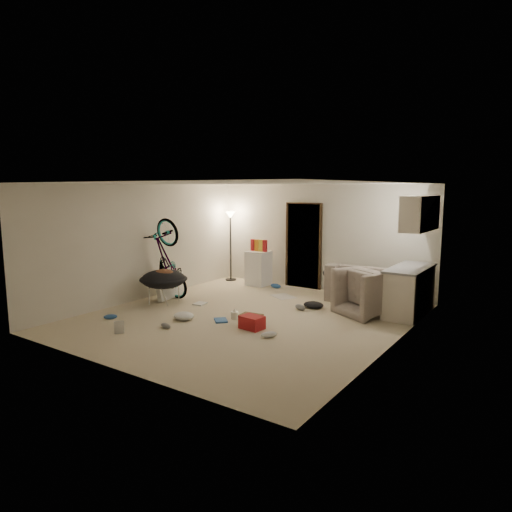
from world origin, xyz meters
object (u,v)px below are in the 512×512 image
Objects in this scene: mini_fridge at (259,268)px; tv_box at (170,285)px; drink_case_b at (252,322)px; drink_case_a at (251,320)px; sofa at (376,289)px; saucer_chair at (164,283)px; juicer at (234,315)px; floor_lamp at (230,231)px; bicycle at (168,277)px; kitchen_counter at (409,291)px; armchair at (372,297)px.

mini_fridge reaches higher than tv_box.
mini_fridge is 2.21× the size of drink_case_b.
sofa is at bearing 59.96° from drink_case_a.
tv_box is (-0.20, 0.39, -0.13)m from saucer_chair.
floor_lamp is at bearing 128.49° from juicer.
tv_box is (0.10, -2.33, -1.02)m from floor_lamp.
bicycle is 2.11× the size of mini_fridge.
sofa is at bearing 21.48° from tv_box.
drink_case_b is (-1.96, -2.50, -0.33)m from kitchen_counter.
bicycle is 2.89m from drink_case_b.
kitchen_counter is 3.85× the size of drink_case_b.
saucer_chair is 0.46m from tv_box.
tv_box reaches higher than drink_case_b.
mini_fridge is (-3.88, 0.55, -0.01)m from kitchen_counter.
armchair is at bearing -148.12° from kitchen_counter.
kitchen_counter reaches higher than mini_fridge.
armchair is 2.65× the size of drink_case_a.
drink_case_b is at bearing 64.62° from sofa.
kitchen_counter is 1.74× the size of mini_fridge.
mini_fridge is at bearing -18.15° from bicycle.
sofa is at bearing -1.97° from mini_fridge.
floor_lamp is at bearing 96.27° from saucer_chair.
armchair is 3.41m from mini_fridge.
kitchen_counter is at bearing 56.85° from drink_case_b.
drink_case_b is (2.77, -0.82, -0.18)m from tv_box.
tv_box is 2.36× the size of drink_case_a.
mini_fridge is at bearing -6.00° from floor_lamp.
bicycle is at bearing 169.99° from drink_case_b.
saucer_chair is 2.52m from drink_case_a.
sofa is 3.17m from drink_case_b.
tv_box is at bearing -160.47° from kitchen_counter.
mini_fridge is 3.61m from drink_case_b.
mini_fridge reaches higher than armchair.
kitchen_counter reaches higher than juicer.
floor_lamp is 2.54m from tv_box.
drink_case_a is 0.96× the size of drink_case_b.
juicer is at bearing 70.29° from armchair.
floor_lamp is 2.54m from bicycle.
sofa is at bearing -58.57° from bicycle.
tv_box is at bearing -87.54° from floor_lamp.
bicycle is at bearing 46.21° from armchair.
sofa is 4.47m from tv_box.
armchair is at bearing 42.56° from juicer.
kitchen_counter reaches higher than drink_case_a.
bicycle reaches higher than sofa.
tv_box is 2.23m from juicer.
juicer is at bearing -99.26° from bicycle.
kitchen_counter is 1.52× the size of armchair.
drink_case_a is at bearing 81.92° from armchair.
sofa reaches higher than juicer.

